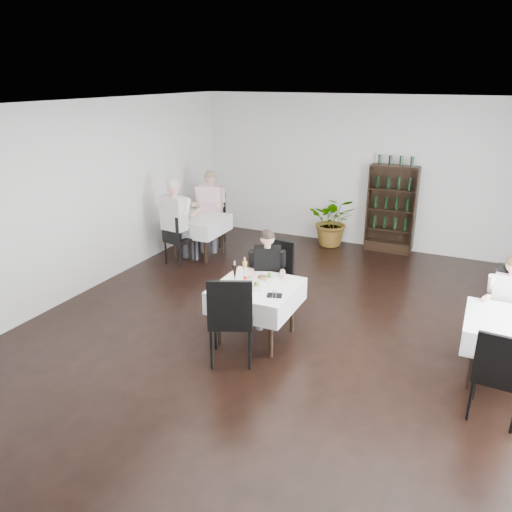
# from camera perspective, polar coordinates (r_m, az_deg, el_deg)

# --- Properties ---
(room_shell) EXTENTS (9.00, 9.00, 9.00)m
(room_shell) POSITION_cam_1_polar(r_m,az_deg,el_deg) (6.11, 2.62, 2.48)
(room_shell) COLOR black
(room_shell) RESTS_ON ground
(wine_shelf) EXTENTS (0.90, 0.28, 1.75)m
(wine_shelf) POSITION_cam_1_polar(r_m,az_deg,el_deg) (10.15, 15.19, 5.10)
(wine_shelf) COLOR black
(wine_shelf) RESTS_ON ground
(main_table) EXTENTS (1.03, 1.03, 0.77)m
(main_table) POSITION_cam_1_polar(r_m,az_deg,el_deg) (6.54, 0.06, -4.54)
(main_table) COLOR black
(main_table) RESTS_ON ground
(left_table) EXTENTS (0.98, 0.98, 0.77)m
(left_table) POSITION_cam_1_polar(r_m,az_deg,el_deg) (9.68, -6.59, 3.58)
(left_table) COLOR black
(left_table) RESTS_ON ground
(right_table) EXTENTS (0.98, 0.98, 0.77)m
(right_table) POSITION_cam_1_polar(r_m,az_deg,el_deg) (6.32, 27.07, -7.82)
(right_table) COLOR black
(right_table) RESTS_ON ground
(potted_tree) EXTENTS (1.08, 0.98, 1.04)m
(potted_tree) POSITION_cam_1_polar(r_m,az_deg,el_deg) (10.36, 8.80, 4.01)
(potted_tree) COLOR #1F5B1F
(potted_tree) RESTS_ON ground
(main_chair_far) EXTENTS (0.55, 0.56, 1.10)m
(main_chair_far) POSITION_cam_1_polar(r_m,az_deg,el_deg) (7.25, 2.05, -1.96)
(main_chair_far) COLOR black
(main_chair_far) RESTS_ON ground
(main_chair_near) EXTENTS (0.69, 0.70, 1.15)m
(main_chair_near) POSITION_cam_1_polar(r_m,az_deg,el_deg) (5.96, -2.90, -6.72)
(main_chair_near) COLOR black
(main_chair_near) RESTS_ON ground
(left_chair_far) EXTENTS (0.59, 0.59, 1.06)m
(left_chair_far) POSITION_cam_1_polar(r_m,az_deg,el_deg) (10.36, -4.94, 4.63)
(left_chair_far) COLOR black
(left_chair_far) RESTS_ON ground
(left_chair_near) EXTENTS (0.53, 0.53, 0.96)m
(left_chair_near) POSITION_cam_1_polar(r_m,az_deg,el_deg) (9.26, -9.10, 2.23)
(left_chair_near) COLOR black
(left_chair_near) RESTS_ON ground
(right_chair_near) EXTENTS (0.50, 0.51, 1.03)m
(right_chair_near) POSITION_cam_1_polar(r_m,az_deg,el_deg) (5.60, 26.00, -11.67)
(right_chair_near) COLOR black
(right_chair_near) RESTS_ON ground
(diner_main) EXTENTS (0.60, 0.63, 1.35)m
(diner_main) POSITION_cam_1_polar(r_m,az_deg,el_deg) (6.93, 1.26, -1.60)
(diner_main) COLOR #3F4047
(diner_main) RESTS_ON ground
(diner_left_far) EXTENTS (0.67, 0.71, 1.57)m
(diner_left_far) POSITION_cam_1_polar(r_m,az_deg,el_deg) (10.02, -5.26, 5.91)
(diner_left_far) COLOR #3F4047
(diner_left_far) RESTS_ON ground
(diner_left_near) EXTENTS (0.64, 0.66, 1.62)m
(diner_left_near) POSITION_cam_1_polar(r_m,az_deg,el_deg) (9.19, -8.96, 4.64)
(diner_left_near) COLOR #3F4047
(diner_left_near) RESTS_ON ground
(diner_right_far) EXTENTS (0.53, 0.55, 1.31)m
(diner_right_far) POSITION_cam_1_polar(r_m,az_deg,el_deg) (6.83, 26.78, -4.46)
(diner_right_far) COLOR #3F4047
(diner_right_far) RESTS_ON ground
(plate_far) EXTENTS (0.25, 0.25, 0.08)m
(plate_far) POSITION_cam_1_polar(r_m,az_deg,el_deg) (6.66, 1.05, -2.50)
(plate_far) COLOR white
(plate_far) RESTS_ON main_table
(plate_near) EXTENTS (0.34, 0.34, 0.08)m
(plate_near) POSITION_cam_1_polar(r_m,az_deg,el_deg) (6.39, -0.54, -3.52)
(plate_near) COLOR white
(plate_near) RESTS_ON main_table
(pilsner_dark) EXTENTS (0.07, 0.07, 0.29)m
(pilsner_dark) POSITION_cam_1_polar(r_m,az_deg,el_deg) (6.55, -2.44, -1.96)
(pilsner_dark) COLOR black
(pilsner_dark) RESTS_ON main_table
(pilsner_lager) EXTENTS (0.07, 0.07, 0.30)m
(pilsner_lager) POSITION_cam_1_polar(r_m,az_deg,el_deg) (6.63, -1.29, -1.62)
(pilsner_lager) COLOR #C38932
(pilsner_lager) RESTS_ON main_table
(coke_bottle) EXTENTS (0.05, 0.05, 0.21)m
(coke_bottle) POSITION_cam_1_polar(r_m,az_deg,el_deg) (6.52, -1.22, -2.35)
(coke_bottle) COLOR silver
(coke_bottle) RESTS_ON main_table
(napkin_cutlery) EXTENTS (0.22, 0.20, 0.02)m
(napkin_cutlery) POSITION_cam_1_polar(r_m,az_deg,el_deg) (6.18, 2.13, -4.50)
(napkin_cutlery) COLOR black
(napkin_cutlery) RESTS_ON main_table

